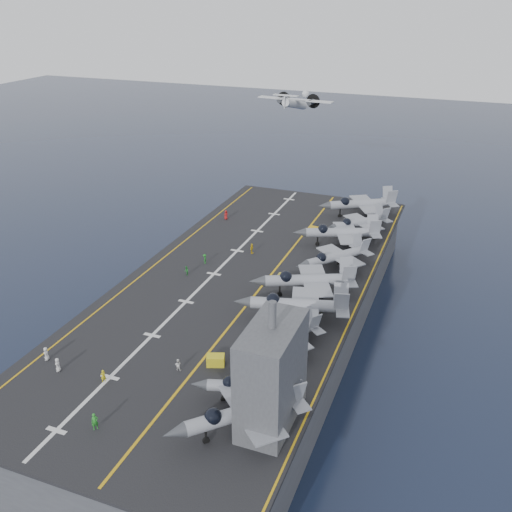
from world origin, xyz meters
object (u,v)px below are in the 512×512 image
(island_superstructure, at_px, (272,364))
(fighter_jet_0, at_px, (244,410))
(tow_cart_a, at_px, (216,360))
(transport_plane, at_px, (295,104))

(island_superstructure, bearing_deg, fighter_jet_0, -129.11)
(tow_cart_a, bearing_deg, fighter_jet_0, -50.85)
(fighter_jet_0, relative_size, transport_plane, 0.91)
(island_superstructure, distance_m, tow_cart_a, 14.02)
(transport_plane, bearing_deg, fighter_jet_0, -75.25)
(tow_cart_a, bearing_deg, transport_plane, 101.27)
(tow_cart_a, xyz_separation_m, transport_plane, (-16.60, 83.29, 16.73))
(island_superstructure, height_order, transport_plane, transport_plane)
(fighter_jet_0, relative_size, tow_cart_a, 7.10)
(tow_cart_a, relative_size, transport_plane, 0.13)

